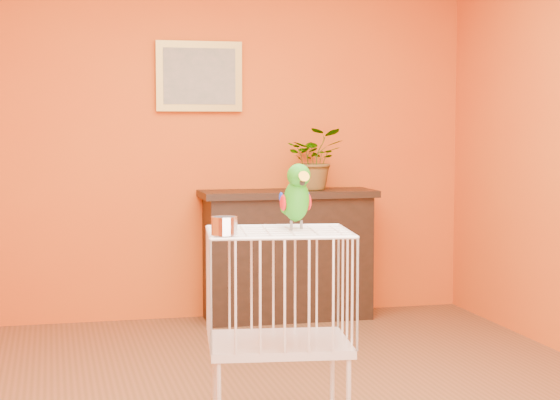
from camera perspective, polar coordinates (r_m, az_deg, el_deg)
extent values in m
plane|color=#D45814|center=(6.79, -4.96, 3.71)|extent=(4.00, 0.00, 4.00)
plane|color=#D45814|center=(2.45, 11.53, 1.94)|extent=(4.00, 0.00, 4.00)
cube|color=black|center=(6.77, 0.47, -3.56)|extent=(1.18, 0.39, 0.88)
cube|color=black|center=(6.72, 0.47, 0.39)|extent=(1.26, 0.45, 0.05)
cube|color=black|center=(6.60, 0.85, -3.77)|extent=(0.83, 0.02, 0.44)
cube|color=#50171A|center=(6.68, -1.48, -4.52)|extent=(0.05, 0.18, 0.28)
cube|color=#284221|center=(6.70, -0.82, -4.50)|extent=(0.05, 0.18, 0.28)
cube|color=#50171A|center=(6.72, -0.08, -4.47)|extent=(0.05, 0.18, 0.28)
cube|color=#284221|center=(6.74, 0.73, -4.44)|extent=(0.05, 0.18, 0.28)
cube|color=#50171A|center=(6.77, 1.54, -4.40)|extent=(0.05, 0.18, 0.28)
imported|color=#26722D|center=(6.80, 2.04, 2.11)|extent=(0.48, 0.51, 0.35)
cube|color=#B49740|center=(6.77, -4.95, 7.52)|extent=(0.62, 0.03, 0.50)
cube|color=gray|center=(6.75, -4.93, 7.53)|extent=(0.52, 0.01, 0.40)
cube|color=beige|center=(4.17, -0.08, -8.77)|extent=(0.67, 0.55, 0.04)
cube|color=beige|center=(4.08, -0.08, -1.95)|extent=(0.67, 0.55, 0.01)
cylinder|color=beige|center=(4.42, -4.00, -11.12)|extent=(0.02, 0.02, 0.42)
cylinder|color=beige|center=(4.47, 3.20, -10.92)|extent=(0.02, 0.02, 0.42)
cylinder|color=silver|center=(3.88, -3.42, -1.58)|extent=(0.11, 0.11, 0.08)
cylinder|color=#59544C|center=(4.12, 0.69, -1.56)|extent=(0.01, 0.01, 0.04)
cylinder|color=#59544C|center=(4.14, 1.31, -1.54)|extent=(0.01, 0.01, 0.04)
ellipsoid|color=#1A800D|center=(4.12, 1.00, -0.03)|extent=(0.12, 0.17, 0.21)
ellipsoid|color=#1A800D|center=(4.08, 1.15, 1.51)|extent=(0.11, 0.11, 0.10)
cone|color=#F7A514|center=(4.04, 1.37, 1.31)|extent=(0.05, 0.07, 0.07)
cone|color=black|center=(4.05, 1.32, 1.06)|extent=(0.03, 0.03, 0.03)
sphere|color=black|center=(4.05, 0.76, 1.65)|extent=(0.02, 0.02, 0.02)
sphere|color=black|center=(4.08, 1.71, 1.66)|extent=(0.02, 0.02, 0.02)
ellipsoid|color=#A50C0C|center=(4.11, 0.19, -0.17)|extent=(0.03, 0.06, 0.07)
ellipsoid|color=navy|center=(4.15, 1.72, -0.13)|extent=(0.03, 0.06, 0.07)
cone|color=#1A800D|center=(4.19, 0.70, -0.91)|extent=(0.07, 0.15, 0.12)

